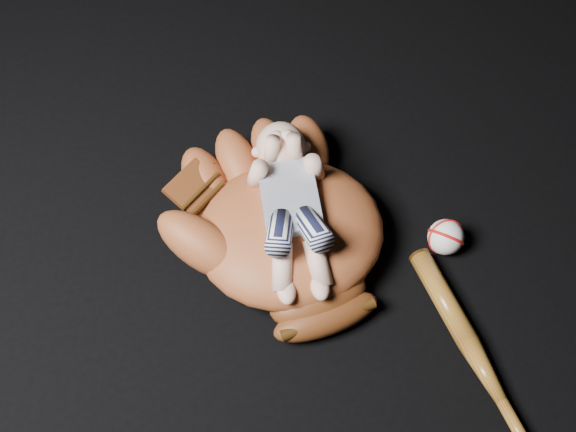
{
  "coord_description": "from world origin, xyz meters",
  "views": [
    {
      "loc": [
        -0.11,
        -0.61,
        1.22
      ],
      "look_at": [
        -0.01,
        0.15,
        0.09
      ],
      "focal_mm": 45.0,
      "sensor_mm": 36.0,
      "label": 1
    }
  ],
  "objects": [
    {
      "name": "newborn_baby",
      "position": [
        -0.0,
        0.13,
        0.13
      ],
      "size": [
        0.17,
        0.37,
        0.15
      ],
      "primitive_type": null,
      "rotation": [
        0.0,
        0.0,
        -0.0
      ],
      "color": "#DFA98F",
      "rests_on": "baseball_glove"
    },
    {
      "name": "baseball_bat",
      "position": [
        0.29,
        -0.15,
        0.02
      ],
      "size": [
        0.14,
        0.44,
        0.04
      ],
      "primitive_type": null,
      "rotation": [
        0.0,
        0.0,
        0.23
      ],
      "color": "brown",
      "rests_on": "ground"
    },
    {
      "name": "baseball",
      "position": [
        0.3,
        0.09,
        0.04
      ],
      "size": [
        0.09,
        0.09,
        0.07
      ],
      "primitive_type": "sphere",
      "rotation": [
        0.0,
        0.0,
        -0.25
      ],
      "color": "white",
      "rests_on": "ground"
    },
    {
      "name": "baseball_glove",
      "position": [
        -0.01,
        0.13,
        0.08
      ],
      "size": [
        0.56,
        0.61,
        0.16
      ],
      "primitive_type": null,
      "rotation": [
        0.0,
        0.0,
        0.24
      ],
      "color": "brown",
      "rests_on": "ground"
    }
  ]
}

